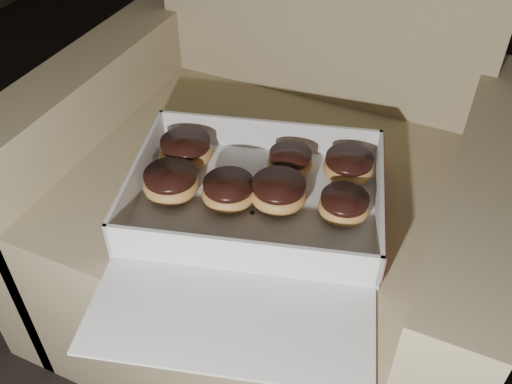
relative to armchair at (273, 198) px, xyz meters
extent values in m
plane|color=black|center=(0.42, -0.04, -0.27)|extent=(4.50, 4.50, 0.00)
cube|color=#827053|center=(0.00, -0.04, -0.08)|extent=(0.65, 0.65, 0.38)
cube|color=#827053|center=(-0.35, -0.04, -0.01)|extent=(0.11, 0.65, 0.51)
cube|color=#827053|center=(0.35, -0.04, -0.01)|extent=(0.11, 0.65, 0.51)
cube|color=silver|center=(0.03, -0.14, 0.12)|extent=(0.45, 0.38, 0.01)
cube|color=silver|center=(-0.01, 0.00, 0.15)|extent=(0.37, 0.11, 0.06)
cube|color=silver|center=(0.07, -0.28, 0.15)|extent=(0.37, 0.11, 0.06)
cube|color=silver|center=(-0.15, -0.19, 0.15)|extent=(0.08, 0.28, 0.06)
cube|color=silver|center=(0.21, -0.09, 0.15)|extent=(0.08, 0.28, 0.06)
cube|color=#BB4B5A|center=(0.21, -0.09, 0.15)|extent=(0.08, 0.27, 0.05)
cube|color=silver|center=(0.09, -0.35, 0.11)|extent=(0.41, 0.26, 0.01)
ellipsoid|color=#C58C45|center=(-0.01, -0.16, 0.14)|extent=(0.09, 0.09, 0.04)
cylinder|color=black|center=(-0.01, -0.16, 0.16)|extent=(0.08, 0.08, 0.01)
ellipsoid|color=#C58C45|center=(0.06, -0.13, 0.14)|extent=(0.09, 0.09, 0.04)
cylinder|color=black|center=(0.06, -0.13, 0.16)|extent=(0.08, 0.08, 0.01)
ellipsoid|color=#C58C45|center=(0.14, -0.02, 0.14)|extent=(0.08, 0.08, 0.04)
cylinder|color=black|center=(0.14, -0.02, 0.16)|extent=(0.08, 0.08, 0.01)
ellipsoid|color=#C58C45|center=(-0.10, -0.18, 0.14)|extent=(0.09, 0.09, 0.04)
cylinder|color=black|center=(-0.10, -0.18, 0.16)|extent=(0.08, 0.08, 0.01)
ellipsoid|color=#C58C45|center=(0.16, -0.11, 0.14)|extent=(0.08, 0.08, 0.04)
cylinder|color=black|center=(0.16, -0.11, 0.16)|extent=(0.07, 0.07, 0.01)
ellipsoid|color=#C58C45|center=(0.05, -0.05, 0.14)|extent=(0.08, 0.08, 0.04)
cylinder|color=black|center=(0.05, -0.05, 0.15)|extent=(0.07, 0.07, 0.01)
ellipsoid|color=#C58C45|center=(-0.12, -0.10, 0.14)|extent=(0.09, 0.09, 0.04)
cylinder|color=black|center=(-0.12, -0.10, 0.16)|extent=(0.08, 0.08, 0.01)
ellipsoid|color=black|center=(0.16, -0.24, 0.12)|extent=(0.01, 0.01, 0.00)
ellipsoid|color=black|center=(0.03, -0.17, 0.12)|extent=(0.01, 0.01, 0.00)
ellipsoid|color=black|center=(0.02, -0.27, 0.12)|extent=(0.01, 0.01, 0.00)
camera|label=1|loc=(0.30, -0.74, 0.73)|focal=40.00mm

